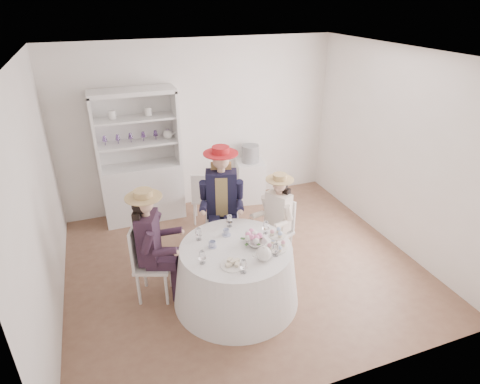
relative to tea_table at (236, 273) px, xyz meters
name	(u,v)px	position (x,y,z in m)	size (l,w,h in m)	color
ground	(243,265)	(0.30, 0.58, -0.36)	(4.50, 4.50, 0.00)	brown
ceiling	(243,55)	(0.30, 0.58, 2.34)	(4.50, 4.50, 0.00)	white
wall_back	(200,126)	(0.30, 2.58, 0.99)	(4.50, 4.50, 0.00)	white
wall_front	(333,271)	(0.30, -1.42, 0.99)	(4.50, 4.50, 0.00)	white
wall_left	(37,204)	(-1.95, 0.58, 0.99)	(4.50, 4.50, 0.00)	white
wall_right	(396,150)	(2.55, 0.58, 0.99)	(4.50, 4.50, 0.00)	white
tea_table	(236,273)	(0.00, 0.00, 0.00)	(1.47, 1.47, 0.73)	white
hutch	(142,175)	(-0.72, 2.35, 0.37)	(1.35, 0.79, 2.07)	silver
side_table	(250,181)	(1.09, 2.33, 0.00)	(0.46, 0.46, 0.72)	silver
hatbox	(250,154)	(1.09, 2.33, 0.50)	(0.29, 0.29, 0.29)	black
guest_left	(151,239)	(-0.88, 0.38, 0.43)	(0.58, 0.53, 1.41)	silver
guest_mid	(222,196)	(0.14, 0.95, 0.53)	(0.59, 0.64, 1.57)	silver
guest_right	(277,213)	(0.77, 0.57, 0.35)	(0.53, 0.48, 1.26)	silver
spare_chair	(203,196)	(0.12, 1.84, 0.10)	(0.45, 0.45, 0.86)	silver
teacup_a	(212,245)	(-0.25, 0.09, 0.40)	(0.08, 0.08, 0.07)	white
teacup_b	(226,233)	(-0.02, 0.27, 0.40)	(0.08, 0.08, 0.07)	white
teacup_c	(253,235)	(0.25, 0.11, 0.40)	(0.08, 0.08, 0.06)	white
flower_bowl	(256,243)	(0.23, -0.04, 0.40)	(0.22, 0.22, 0.06)	white
flower_arrangement	(252,237)	(0.19, 0.01, 0.46)	(0.18, 0.18, 0.07)	pink
table_teapot	(264,254)	(0.20, -0.32, 0.44)	(0.23, 0.17, 0.17)	white
sandwich_plate	(233,264)	(-0.14, -0.30, 0.38)	(0.27, 0.27, 0.06)	white
cupcake_stand	(276,242)	(0.42, -0.17, 0.45)	(0.25, 0.25, 0.24)	white
stemware_set	(236,242)	(0.00, 0.00, 0.44)	(0.94, 0.98, 0.15)	white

